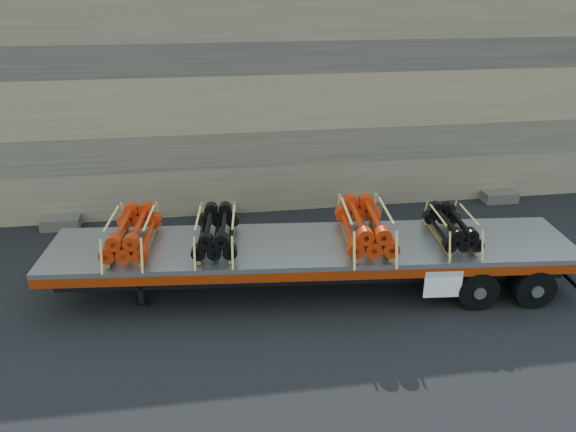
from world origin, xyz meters
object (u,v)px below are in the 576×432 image
(bundle_midfront, at_px, (217,232))
(bundle_rear, at_px, (452,228))
(bundle_front, at_px, (132,233))
(trailer, at_px, (311,266))
(bundle_midrear, at_px, (365,227))

(bundle_midfront, height_order, bundle_rear, bundle_midfront)
(bundle_front, bearing_deg, trailer, 0.00)
(bundle_front, height_order, bundle_rear, bundle_front)
(bundle_midrear, bearing_deg, trailer, 180.00)
(bundle_midfront, bearing_deg, bundle_midrear, -0.00)
(trailer, relative_size, bundle_rear, 6.85)
(trailer, distance_m, bundle_midfront, 2.57)
(trailer, height_order, bundle_midfront, bundle_midfront)
(trailer, bearing_deg, bundle_front, -180.00)
(bundle_midfront, distance_m, bundle_midrear, 3.68)
(trailer, relative_size, bundle_front, 5.96)
(bundle_front, height_order, bundle_midrear, bundle_midrear)
(trailer, xyz_separation_m, bundle_front, (-4.38, 0.43, 1.04))
(trailer, xyz_separation_m, bundle_midfront, (-2.35, 0.23, 1.03))
(bundle_front, height_order, bundle_midfront, bundle_front)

